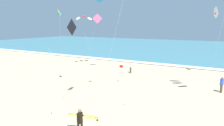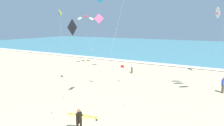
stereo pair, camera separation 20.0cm
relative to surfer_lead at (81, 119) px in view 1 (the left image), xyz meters
The scene contains 11 objects.
ocean_water 53.35m from the surfer_lead, 89.07° to the left, with size 160.00×60.00×0.08m, color teal.
shoreline_foam 23.67m from the surfer_lead, 87.90° to the left, with size 160.00×1.72×0.01m, color white.
surfer_lead is the anchor object (origin of this frame).
kite_delta_golden_mid 12.33m from the surfer_lead, 138.81° to the left, with size 3.15×3.34×8.12m.
kite_arc_scarlet_high 22.34m from the surfer_lead, 126.17° to the left, with size 5.36×3.92×7.92m.
kite_delta_ivory_low 21.25m from the surfer_lead, 73.27° to the left, with size 1.32×2.86×8.61m.
kite_diamond_rose_distant 18.94m from the surfer_lead, 120.15° to the left, with size 2.61×1.05×8.03m.
kite_diamond_charcoal_outer 7.63m from the surfer_lead, 134.25° to the left, with size 0.45×3.67×6.90m.
bystander_white_top 16.09m from the surfer_lead, 103.61° to the left, with size 0.45×0.31×1.59m.
bystander_blue_top 14.44m from the surfer_lead, 60.72° to the left, with size 0.35×0.40×1.59m.
lifeguard_flag 11.28m from the surfer_lead, 105.39° to the left, with size 0.45×0.05×2.10m.
Camera 1 is at (5.92, -6.61, 6.36)m, focal length 31.90 mm.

